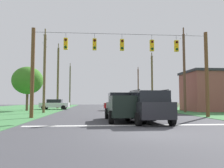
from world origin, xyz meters
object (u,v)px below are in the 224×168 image
(distant_car_crossing_white, at_px, (55,104))
(utility_pole_far_right, at_px, (152,81))
(overhead_signal_span, at_px, (122,67))
(utility_pole_far_left, at_px, (44,71))
(pickup_truck, at_px, (123,107))
(utility_pole_distant_right, at_px, (58,77))
(distant_car_far_parked, at_px, (120,105))
(utility_pole_distant_left, at_px, (70,85))
(tree_roadside_right, at_px, (28,81))
(utility_pole_mid_right, at_px, (184,71))
(distant_car_oncoming, at_px, (163,104))
(suv_black, at_px, (147,106))
(utility_pole_near_left, at_px, (138,87))

(distant_car_crossing_white, distance_m, utility_pole_far_right, 16.91)
(overhead_signal_span, xyz_separation_m, utility_pole_far_left, (-7.86, 7.14, 0.51))
(distant_car_crossing_white, bearing_deg, pickup_truck, -67.24)
(pickup_truck, distance_m, utility_pole_far_left, 12.91)
(overhead_signal_span, xyz_separation_m, utility_pole_distant_right, (-8.36, 19.77, 1.07))
(distant_car_crossing_white, relative_size, utility_pole_distant_right, 0.39)
(distant_car_far_parked, bearing_deg, utility_pole_distant_right, 141.80)
(utility_pole_distant_left, bearing_deg, distant_car_far_parked, -67.40)
(utility_pole_distant_right, distance_m, tree_roadside_right, 8.24)
(distant_car_crossing_white, height_order, utility_pole_mid_right, utility_pole_mid_right)
(pickup_truck, relative_size, utility_pole_far_right, 0.56)
(distant_car_oncoming, distance_m, utility_pole_distant_left, 24.68)
(overhead_signal_span, distance_m, pickup_truck, 4.18)
(distant_car_crossing_white, xyz_separation_m, tree_roadside_right, (-2.87, -4.12, 3.21))
(utility_pole_distant_left, bearing_deg, suv_black, -76.93)
(utility_pole_mid_right, bearing_deg, utility_pole_near_left, 90.37)
(utility_pole_far_left, bearing_deg, overhead_signal_span, -42.25)
(distant_car_crossing_white, distance_m, utility_pole_far_left, 9.88)
(distant_car_far_parked, distance_m, utility_pole_far_right, 10.89)
(pickup_truck, height_order, utility_pole_mid_right, utility_pole_mid_right)
(utility_pole_far_left, xyz_separation_m, utility_pole_distant_right, (-0.50, 12.63, 0.56))
(utility_pole_far_left, distance_m, tree_roadside_right, 5.96)
(distant_car_far_parked, bearing_deg, distant_car_crossing_white, 157.17)
(overhead_signal_span, xyz_separation_m, suv_black, (1.02, -4.24, -3.13))
(distant_car_crossing_white, distance_m, utility_pole_mid_right, 19.25)
(overhead_signal_span, height_order, suv_black, overhead_signal_span)
(utility_pole_far_left, xyz_separation_m, utility_pole_distant_left, (0.02, 26.82, 0.09))
(utility_pole_far_right, height_order, utility_pole_distant_right, utility_pole_distant_right)
(suv_black, bearing_deg, tree_roadside_right, 126.58)
(distant_car_far_parked, height_order, utility_pole_near_left, utility_pole_near_left)
(pickup_truck, distance_m, utility_pole_mid_right, 13.47)
(overhead_signal_span, relative_size, distant_car_crossing_white, 3.42)
(utility_pole_distant_right, bearing_deg, distant_car_far_parked, -38.20)
(overhead_signal_span, height_order, tree_roadside_right, overhead_signal_span)
(suv_black, relative_size, distant_car_crossing_white, 1.13)
(distant_car_crossing_white, distance_m, distant_car_far_parked, 10.21)
(overhead_signal_span, distance_m, distant_car_far_parked, 12.77)
(utility_pole_far_left, bearing_deg, distant_car_crossing_white, 92.26)
(distant_car_crossing_white, bearing_deg, tree_roadside_right, -124.94)
(overhead_signal_span, relative_size, tree_roadside_right, 2.54)
(distant_car_crossing_white, relative_size, utility_pole_far_left, 0.46)
(overhead_signal_span, bearing_deg, distant_car_crossing_white, 116.89)
(distant_car_crossing_white, bearing_deg, utility_pole_mid_right, -29.13)
(utility_pole_far_right, distance_m, tree_roadside_right, 20.45)
(distant_car_far_parked, distance_m, utility_pole_mid_right, 9.62)
(overhead_signal_span, height_order, distant_car_far_parked, overhead_signal_span)
(distant_car_far_parked, bearing_deg, suv_black, -90.57)
(utility_pole_mid_right, distance_m, utility_pole_far_right, 12.89)
(pickup_truck, relative_size, distant_car_crossing_white, 1.25)
(utility_pole_far_left, bearing_deg, tree_roadside_right, 123.13)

